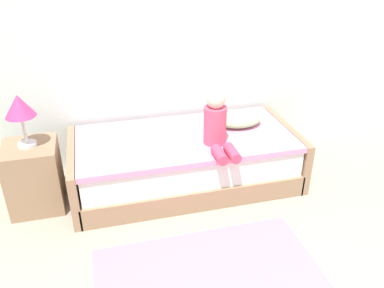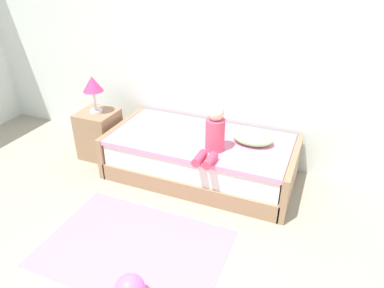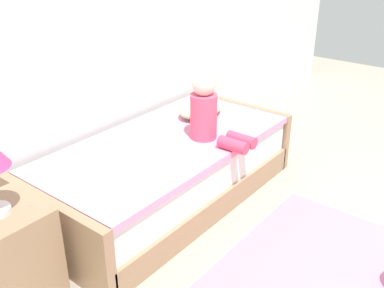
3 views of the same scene
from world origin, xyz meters
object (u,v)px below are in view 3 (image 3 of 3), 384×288
nightstand (7,259)px  pillow (201,108)px  bed (166,171)px  child_figure (209,113)px

nightstand → pillow: pillow is taller
nightstand → pillow: 1.93m
bed → pillow: bearing=10.1°
bed → child_figure: (0.23, -0.23, 0.46)m
nightstand → pillow: bearing=3.9°
bed → pillow: pillow is taller
child_figure → pillow: (0.33, 0.33, -0.14)m
bed → child_figure: 0.56m
bed → nightstand: nightstand is taller
child_figure → pillow: bearing=44.7°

